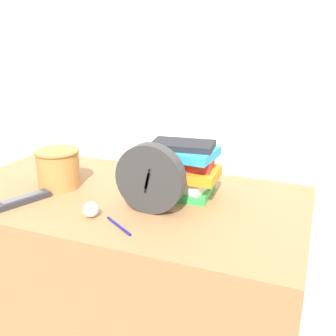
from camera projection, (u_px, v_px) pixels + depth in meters
name	position (u px, v px, depth m)	size (l,w,h in m)	color
wall_back	(166.00, 53.00, 1.60)	(6.00, 0.04, 2.40)	silver
desk	(127.00, 283.00, 1.51)	(1.27, 0.68, 0.73)	olive
desk_clock	(150.00, 179.00, 1.23)	(0.22, 0.05, 0.22)	#333333
book_stack	(184.00, 169.00, 1.36)	(0.24, 0.20, 0.19)	green
basket	(58.00, 167.00, 1.44)	(0.16, 0.16, 0.14)	#B27A3D
tv_remote	(22.00, 200.00, 1.32)	(0.11, 0.19, 0.02)	#333338
crumpled_paper_ball	(91.00, 210.00, 1.22)	(0.05, 0.05, 0.05)	white
pen	(119.00, 226.00, 1.16)	(0.12, 0.08, 0.01)	navy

